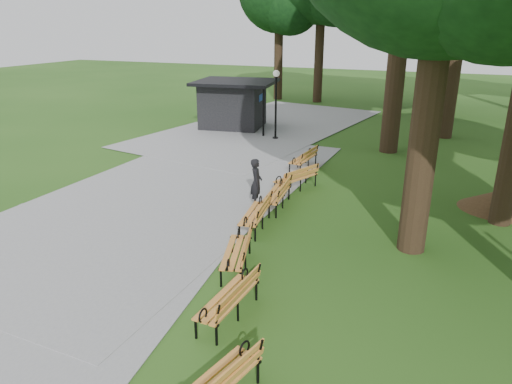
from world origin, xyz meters
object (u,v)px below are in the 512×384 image
at_px(kiosk, 233,104).
at_px(bench_5, 296,178).
at_px(dirt_mound, 506,199).
at_px(bench_3, 255,214).
at_px(bench_4, 276,194).
at_px(bench_6, 303,159).
at_px(person, 256,182).
at_px(bench_1, 228,299).
at_px(bench_2, 236,252).
at_px(lamp_post, 276,91).

relative_size(kiosk, bench_5, 2.18).
bearing_deg(dirt_mound, kiosk, 148.77).
bearing_deg(bench_3, bench_4, 171.99).
relative_size(kiosk, dirt_mound, 1.81).
bearing_deg(kiosk, bench_6, -54.16).
distance_m(person, bench_4, 0.73).
xyz_separation_m(person, bench_1, (1.80, -5.84, -0.33)).
bearing_deg(bench_4, bench_3, -5.35).
bearing_deg(dirt_mound, bench_5, -173.97).
xyz_separation_m(bench_2, bench_6, (-0.90, 8.32, 0.00)).
bearing_deg(bench_1, dirt_mound, 150.56).
height_order(dirt_mound, bench_2, bench_2).
bearing_deg(bench_6, bench_3, 9.37).
bearing_deg(lamp_post, bench_3, -72.86).
height_order(person, kiosk, kiosk).
xyz_separation_m(person, bench_4, (0.65, 0.06, -0.33)).
bearing_deg(bench_5, bench_1, 31.31).
bearing_deg(kiosk, person, -69.58).
distance_m(bench_2, bench_5, 5.89).
relative_size(dirt_mound, bench_3, 1.20).
relative_size(person, bench_5, 0.81).
bearing_deg(bench_6, bench_1, 14.20).
distance_m(person, bench_3, 1.81).
distance_m(bench_1, bench_4, 6.01).
bearing_deg(bench_3, bench_2, 3.86).
bearing_deg(bench_6, bench_5, 16.50).
distance_m(person, bench_2, 4.16).
height_order(bench_1, bench_4, same).
relative_size(person, kiosk, 0.37).
xyz_separation_m(person, lamp_post, (-2.56, 8.73, 1.63)).
height_order(person, bench_6, person).
xyz_separation_m(bench_3, bench_4, (0.00, 1.72, 0.00)).
height_order(bench_1, bench_3, same).
distance_m(bench_4, bench_6, 4.29).
bearing_deg(bench_3, bench_6, 176.09).
distance_m(bench_1, bench_6, 10.29).
bearing_deg(dirt_mound, bench_4, -159.28).
bearing_deg(person, bench_5, -43.91).
height_order(person, bench_4, person).
xyz_separation_m(person, bench_5, (0.71, 1.88, -0.33)).
xyz_separation_m(kiosk, lamp_post, (3.15, -1.74, 1.11)).
relative_size(lamp_post, bench_6, 1.77).
xyz_separation_m(bench_1, bench_5, (-1.10, 7.72, 0.00)).
xyz_separation_m(person, bench_2, (1.13, -3.99, -0.33)).
distance_m(bench_1, bench_3, 4.34).
xyz_separation_m(bench_2, bench_4, (-0.48, 4.05, 0.00)).
distance_m(person, bench_6, 4.34).
relative_size(bench_2, bench_4, 1.00).
bearing_deg(bench_1, kiosk, -151.57).
relative_size(lamp_post, bench_2, 1.77).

